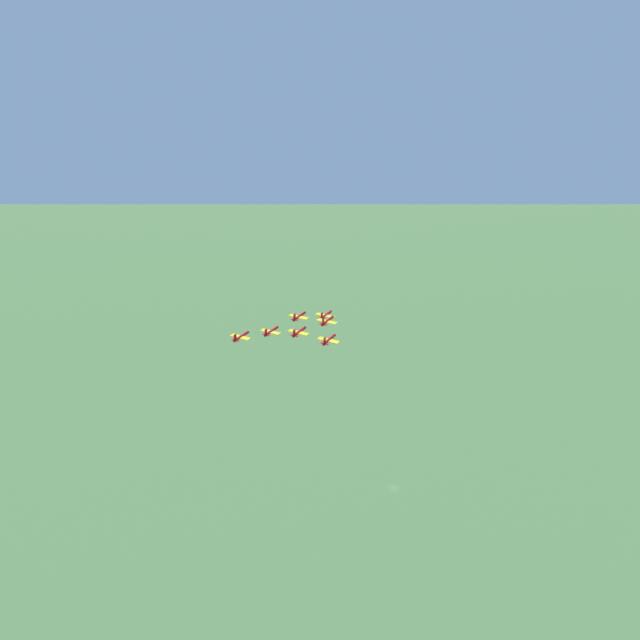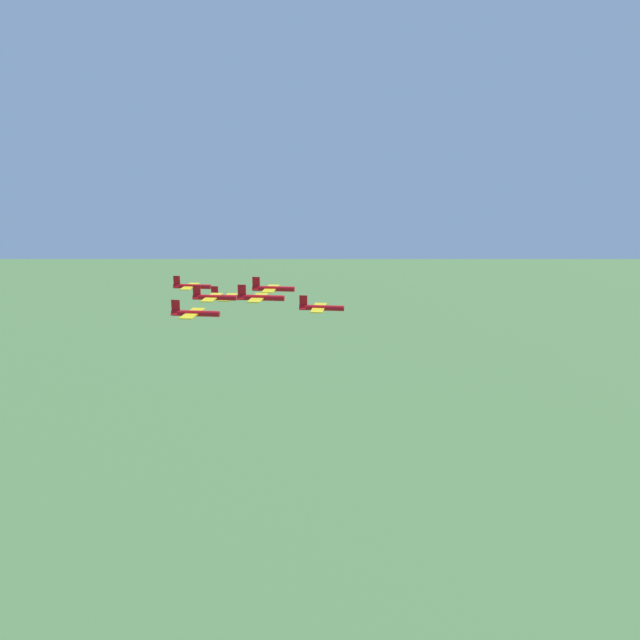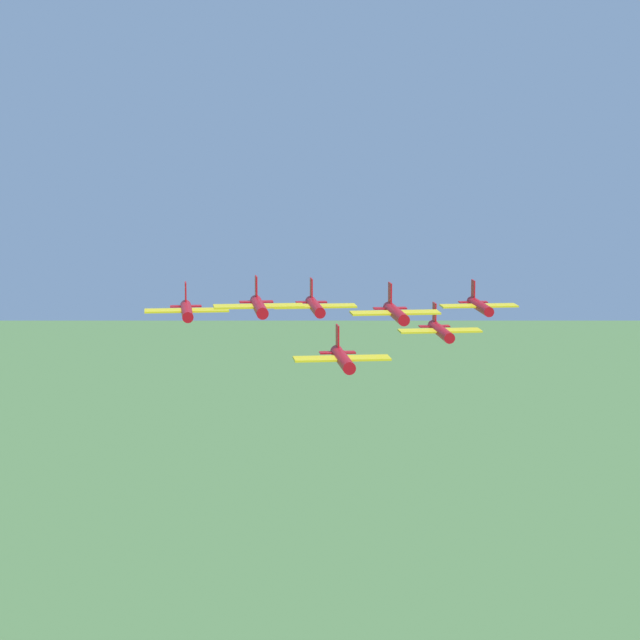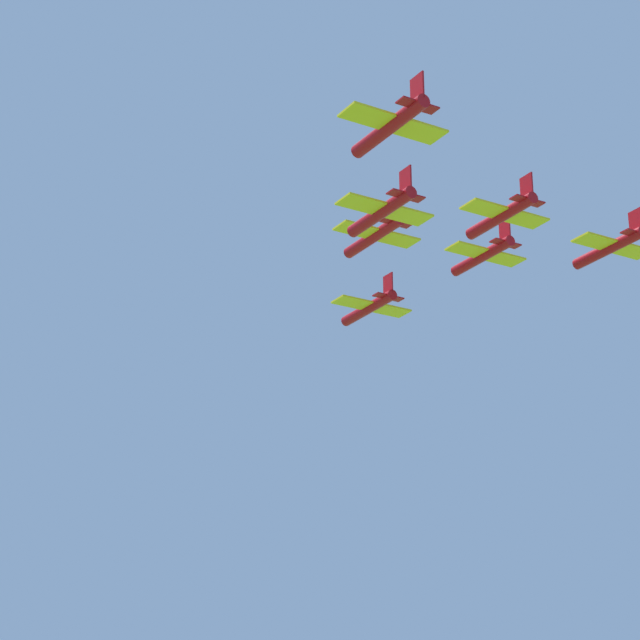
{
  "view_description": "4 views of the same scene",
  "coord_description": "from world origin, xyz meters",
  "px_view_note": "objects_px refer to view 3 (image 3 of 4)",
  "views": [
    {
      "loc": [
        208.64,
        75.92,
        204.9
      ],
      "look_at": [
        53.27,
        -17.15,
        121.96
      ],
      "focal_mm": 28.0,
      "sensor_mm": 36.0,
      "label": 1
    },
    {
      "loc": [
        34.06,
        99.23,
        151.0
      ],
      "look_at": [
        52.23,
        -16.31,
        121.3
      ],
      "focal_mm": 35.0,
      "sensor_mm": 36.0,
      "label": 2
    },
    {
      "loc": [
        -70.76,
        -5.13,
        145.27
      ],
      "look_at": [
        51.89,
        -13.41,
        127.27
      ],
      "focal_mm": 85.0,
      "sensor_mm": 36.0,
      "label": 3
    },
    {
      "loc": [
        150.44,
        -73.5,
        80.11
      ],
      "look_at": [
        47.77,
        -18.57,
        123.47
      ],
      "focal_mm": 70.0,
      "sensor_mm": 36.0,
      "label": 4
    }
  ],
  "objects_px": {
    "jet_3": "(440,331)",
    "jet_6": "(479,306)",
    "jet_4": "(315,306)",
    "jet_0": "(342,358)",
    "jet_2": "(259,306)",
    "jet_5": "(187,310)",
    "jet_1": "(396,313)"
  },
  "relations": [
    {
      "from": "jet_3",
      "to": "jet_6",
      "type": "distance_m",
      "value": 12.16
    },
    {
      "from": "jet_3",
      "to": "jet_4",
      "type": "xyz_separation_m",
      "value": [
        -0.55,
        12.28,
        2.6
      ]
    },
    {
      "from": "jet_0",
      "to": "jet_2",
      "type": "bearing_deg",
      "value": -59.53
    },
    {
      "from": "jet_4",
      "to": "jet_3",
      "type": "bearing_deg",
      "value": 180.0
    },
    {
      "from": "jet_3",
      "to": "jet_5",
      "type": "height_order",
      "value": "jet_5"
    },
    {
      "from": "jet_2",
      "to": "jet_6",
      "type": "xyz_separation_m",
      "value": [
        21.97,
        -23.63,
        -3.18
      ]
    },
    {
      "from": "jet_4",
      "to": "jet_6",
      "type": "bearing_deg",
      "value": -150.46
    },
    {
      "from": "jet_0",
      "to": "jet_6",
      "type": "height_order",
      "value": "jet_0"
    },
    {
      "from": "jet_1",
      "to": "jet_5",
      "type": "height_order",
      "value": "jet_1"
    },
    {
      "from": "jet_1",
      "to": "jet_6",
      "type": "relative_size",
      "value": 1.0
    },
    {
      "from": "jet_0",
      "to": "jet_5",
      "type": "bearing_deg",
      "value": -59.53
    },
    {
      "from": "jet_3",
      "to": "jet_6",
      "type": "height_order",
      "value": "jet_6"
    },
    {
      "from": "jet_0",
      "to": "jet_2",
      "type": "relative_size",
      "value": 1.0
    },
    {
      "from": "jet_4",
      "to": "jet_6",
      "type": "xyz_separation_m",
      "value": [
        11.26,
        -17.95,
        -1.66
      ]
    },
    {
      "from": "jet_5",
      "to": "jet_0",
      "type": "bearing_deg",
      "value": 120.47
    },
    {
      "from": "jet_1",
      "to": "jet_3",
      "type": "xyz_separation_m",
      "value": [
        10.71,
        -5.67,
        -3.34
      ]
    },
    {
      "from": "jet_3",
      "to": "jet_5",
      "type": "relative_size",
      "value": 1.0
    },
    {
      "from": "jet_6",
      "to": "jet_3",
      "type": "bearing_deg",
      "value": 59.53
    },
    {
      "from": "jet_1",
      "to": "jet_6",
      "type": "height_order",
      "value": "jet_1"
    },
    {
      "from": "jet_3",
      "to": "jet_5",
      "type": "distance_m",
      "value": 24.7
    },
    {
      "from": "jet_6",
      "to": "jet_5",
      "type": "bearing_deg",
      "value": 18.78
    },
    {
      "from": "jet_6",
      "to": "jet_1",
      "type": "bearing_deg",
      "value": 59.53
    },
    {
      "from": "jet_1",
      "to": "jet_4",
      "type": "relative_size",
      "value": 1.0
    },
    {
      "from": "jet_0",
      "to": "jet_1",
      "type": "distance_m",
      "value": 12.33
    },
    {
      "from": "jet_1",
      "to": "jet_5",
      "type": "bearing_deg",
      "value": -29.54
    },
    {
      "from": "jet_3",
      "to": "jet_4",
      "type": "bearing_deg",
      "value": -0.0
    },
    {
      "from": "jet_5",
      "to": "jet_3",
      "type": "bearing_deg",
      "value": 180.0
    },
    {
      "from": "jet_3",
      "to": "jet_2",
      "type": "bearing_deg",
      "value": 29.54
    },
    {
      "from": "jet_4",
      "to": "jet_5",
      "type": "height_order",
      "value": "jet_4"
    },
    {
      "from": "jet_4",
      "to": "jet_6",
      "type": "distance_m",
      "value": 21.26
    },
    {
      "from": "jet_1",
      "to": "jet_6",
      "type": "bearing_deg",
      "value": -120.47
    },
    {
      "from": "jet_6",
      "to": "jet_4",
      "type": "bearing_deg",
      "value": 29.54
    }
  ]
}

